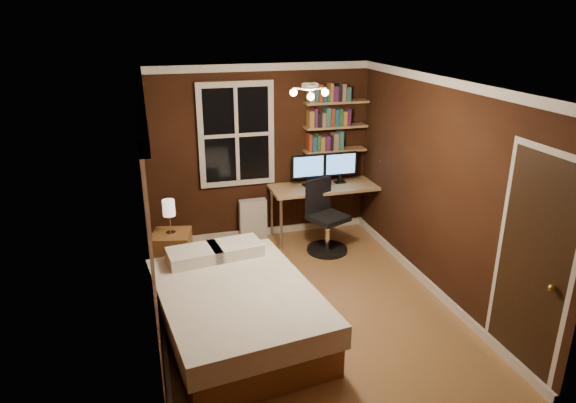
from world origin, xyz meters
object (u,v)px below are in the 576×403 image
object	(u,v)px
nightstand	(173,254)
radiator	(253,219)
monitor_right	(340,168)
bedside_lamp	(169,217)
office_chair	(325,224)
desk_lamp	(381,170)
bed	(236,310)
desk	(328,189)
monitor_left	(308,170)

from	to	relation	value
nightstand	radiator	xyz separation A→B (m)	(1.21, 0.84, 0.01)
radiator	monitor_right	xyz separation A→B (m)	(1.28, -0.14, 0.72)
bedside_lamp	office_chair	xyz separation A→B (m)	(2.09, 0.16, -0.40)
desk_lamp	office_chair	bearing A→B (deg)	-162.38
desk_lamp	bedside_lamp	bearing A→B (deg)	-171.35
bed	office_chair	size ratio (longest dim) A/B	2.17
bed	office_chair	distance (m)	2.28
bed	office_chair	xyz separation A→B (m)	(1.55, 1.67, 0.09)
monitor_right	bed	bearing A→B (deg)	-131.55
nightstand	office_chair	distance (m)	2.10
bedside_lamp	monitor_right	bearing A→B (deg)	15.69
desk	desk_lamp	size ratio (longest dim) A/B	3.79
desk_lamp	monitor_left	bearing A→B (deg)	166.70
nightstand	bed	bearing A→B (deg)	-58.36
bed	desk	xyz separation A→B (m)	(1.74, 2.13, 0.44)
radiator	monitor_left	world-z (taller)	monitor_left
monitor_left	desk_lamp	bearing A→B (deg)	-13.30
radiator	monitor_right	size ratio (longest dim) A/B	1.21
desk_lamp	office_chair	xyz separation A→B (m)	(-0.94, -0.30, -0.62)
office_chair	bed	bearing A→B (deg)	-156.97
bed	nightstand	size ratio (longest dim) A/B	3.85
bed	desk_lamp	bearing A→B (deg)	30.89
radiator	desk	distance (m)	1.18
desk	monitor_left	bearing A→B (deg)	163.09
monitor_right	radiator	bearing A→B (deg)	173.79
radiator	monitor_left	distance (m)	1.08
nightstand	bedside_lamp	world-z (taller)	bedside_lamp
bedside_lamp	desk_lamp	distance (m)	3.07
desk	radiator	bearing A→B (deg)	168.21
bed	radiator	xyz separation A→B (m)	(0.67, 2.35, 0.00)
bedside_lamp	radiator	size ratio (longest dim) A/B	0.73
radiator	bedside_lamp	bearing A→B (deg)	-145.21
nightstand	monitor_right	bearing A→B (deg)	27.82
bedside_lamp	bed	bearing A→B (deg)	-70.49
bedside_lamp	monitor_right	world-z (taller)	monitor_right
bedside_lamp	desk	world-z (taller)	bedside_lamp
bed	bedside_lamp	bearing A→B (deg)	102.05
nightstand	bedside_lamp	distance (m)	0.50
desk	desk_lamp	distance (m)	0.81
bed	radiator	bearing A→B (deg)	66.52
office_chair	desk_lamp	bearing A→B (deg)	-6.48
nightstand	bedside_lamp	bearing A→B (deg)	0.00
bed	radiator	size ratio (longest dim) A/B	3.70
desk_lamp	office_chair	distance (m)	1.16
desk	monitor_left	xyz separation A→B (m)	(-0.27, 0.08, 0.29)
bed	bedside_lamp	size ratio (longest dim) A/B	5.07
bed	nightstand	distance (m)	1.60
monitor_left	office_chair	distance (m)	0.83
desk_lamp	bed	bearing A→B (deg)	-141.64
monitor_left	monitor_right	bearing A→B (deg)	0.00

